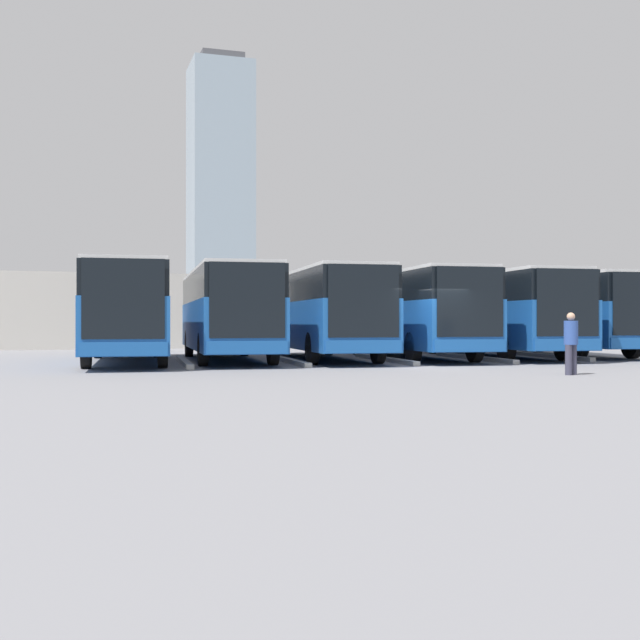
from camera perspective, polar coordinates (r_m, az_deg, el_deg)
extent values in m
plane|color=gray|center=(25.91, 7.87, -3.31)|extent=(600.00, 600.00, 0.00)
cube|color=#19519E|center=(36.06, 16.51, -0.32)|extent=(3.58, 12.02, 1.72)
cube|color=black|center=(36.08, 16.51, 1.88)|extent=(3.52, 11.84, 1.06)
cube|color=silver|center=(36.11, 16.51, 2.82)|extent=(3.43, 11.54, 0.12)
cylinder|color=black|center=(33.55, 21.29, -1.65)|extent=(0.39, 1.11, 1.09)
cylinder|color=black|center=(32.32, 17.92, -1.71)|extent=(0.39, 1.11, 1.09)
cylinder|color=black|center=(39.84, 15.37, -1.41)|extent=(0.39, 1.11, 1.09)
cylinder|color=black|center=(38.81, 12.38, -1.44)|extent=(0.39, 1.11, 1.09)
cube|color=#B2B2AD|center=(33.60, 15.64, -2.45)|extent=(0.84, 7.14, 0.15)
cube|color=#19519E|center=(33.44, 12.13, -0.34)|extent=(3.58, 12.02, 1.72)
cube|color=black|center=(33.46, 12.13, 2.04)|extent=(3.52, 11.84, 1.06)
cube|color=black|center=(28.17, 17.22, 1.20)|extent=(2.28, 0.23, 2.28)
cube|color=#19519E|center=(28.17, 17.22, -1.68)|extent=(2.46, 0.27, 0.40)
cube|color=silver|center=(33.49, 12.13, 3.04)|extent=(3.43, 11.54, 0.12)
cylinder|color=black|center=(30.71, 16.96, -1.79)|extent=(0.39, 1.11, 1.09)
cylinder|color=black|center=(29.64, 13.11, -1.85)|extent=(0.39, 1.11, 1.09)
cylinder|color=black|center=(37.27, 11.35, -1.50)|extent=(0.39, 1.11, 1.09)
cylinder|color=black|center=(36.39, 8.05, -1.53)|extent=(0.39, 1.11, 1.09)
cube|color=#B2B2AD|center=(31.03, 10.84, -2.64)|extent=(0.84, 7.14, 0.15)
cube|color=#19519E|center=(31.84, 6.39, -0.35)|extent=(3.58, 12.02, 1.72)
cube|color=black|center=(31.87, 6.39, 2.14)|extent=(3.52, 11.84, 1.06)
cube|color=black|center=(26.31, 10.64, 1.29)|extent=(2.28, 0.23, 2.28)
cube|color=#19519E|center=(26.31, 10.64, -1.80)|extent=(2.46, 0.27, 0.40)
cube|color=silver|center=(31.89, 6.39, 3.20)|extent=(3.43, 11.54, 0.12)
cylinder|color=black|center=(28.85, 10.94, -1.90)|extent=(0.39, 1.11, 1.09)
cylinder|color=black|center=(28.01, 6.64, -1.96)|extent=(0.39, 1.11, 1.09)
cylinder|color=black|center=(35.70, 6.20, -1.56)|extent=(0.39, 1.11, 1.09)
cylinder|color=black|center=(35.02, 2.64, -1.59)|extent=(0.39, 1.11, 1.09)
cube|color=#B2B2AD|center=(29.53, 4.56, -2.77)|extent=(0.84, 7.14, 0.15)
cube|color=#19519E|center=(30.63, 0.09, -0.36)|extent=(3.58, 12.02, 1.72)
cube|color=black|center=(30.66, 0.09, 2.23)|extent=(3.52, 11.84, 1.06)
cube|color=black|center=(24.89, 3.14, 1.37)|extent=(2.28, 0.23, 2.28)
cube|color=#19519E|center=(24.89, 3.14, -1.89)|extent=(2.46, 0.27, 0.40)
cube|color=silver|center=(30.69, 0.09, 3.33)|extent=(3.43, 11.54, 0.12)
cylinder|color=black|center=(27.39, 4.15, -2.00)|extent=(0.39, 1.11, 1.09)
cylinder|color=black|center=(26.82, -0.55, -2.04)|extent=(0.39, 1.11, 1.09)
cylinder|color=black|center=(34.48, 0.60, -1.61)|extent=(0.39, 1.11, 1.09)
cylinder|color=black|center=(34.03, -3.17, -1.63)|extent=(0.39, 1.11, 1.09)
cube|color=#B2B2AD|center=(28.45, -2.32, -2.87)|extent=(0.84, 7.14, 0.15)
cube|color=#19519E|center=(29.95, -6.68, -0.37)|extent=(3.58, 12.02, 1.72)
cube|color=black|center=(29.98, -6.68, 2.29)|extent=(3.52, 11.84, 1.06)
cube|color=black|center=(24.06, -5.18, 1.42)|extent=(2.28, 0.23, 2.28)
cube|color=#19519E|center=(24.06, -5.18, -1.95)|extent=(2.46, 0.27, 0.40)
cube|color=silver|center=(30.01, -6.68, 3.41)|extent=(3.43, 11.54, 0.12)
cylinder|color=black|center=(26.48, -3.37, -2.06)|extent=(0.39, 1.11, 1.09)
cylinder|color=black|center=(26.20, -8.33, -2.08)|extent=(0.39, 1.11, 1.09)
cylinder|color=black|center=(33.74, -5.40, -1.64)|extent=(0.39, 1.11, 1.09)
cylinder|color=black|center=(33.53, -9.30, -1.65)|extent=(0.39, 1.11, 1.09)
cube|color=#B2B2AD|center=(27.93, -9.66, -2.92)|extent=(0.84, 7.14, 0.15)
cube|color=#19519E|center=(29.13, -13.59, -0.37)|extent=(3.58, 12.02, 1.72)
cube|color=black|center=(29.16, -13.59, 2.36)|extent=(3.52, 11.84, 1.06)
cube|color=black|center=(23.20, -13.80, 1.48)|extent=(2.28, 0.23, 2.28)
cube|color=#19519E|center=(23.20, -13.80, -2.02)|extent=(2.46, 0.27, 0.40)
cube|color=silver|center=(29.19, -13.59, 3.51)|extent=(3.43, 11.54, 0.12)
cylinder|color=black|center=(25.48, -11.13, -2.14)|extent=(0.39, 1.11, 1.09)
cylinder|color=black|center=(25.52, -16.29, -2.13)|extent=(0.39, 1.11, 1.09)
cylinder|color=black|center=(32.82, -11.49, -1.69)|extent=(0.39, 1.11, 1.09)
cylinder|color=black|center=(32.85, -15.50, -1.68)|extent=(0.39, 1.11, 1.09)
cylinder|color=#38384C|center=(22.61, 17.27, -2.73)|extent=(0.24, 0.24, 0.82)
cylinder|color=#38384C|center=(22.78, 17.57, -2.71)|extent=(0.24, 0.24, 0.82)
cylinder|color=#2D4C99|center=(22.67, 17.41, -0.87)|extent=(0.48, 0.48, 0.65)
sphere|color=tan|center=(22.67, 17.41, 0.23)|extent=(0.22, 0.22, 0.22)
cube|color=beige|center=(49.42, -4.56, 0.54)|extent=(35.40, 10.08, 4.02)
cube|color=silver|center=(55.86, -6.07, 2.27)|extent=(35.40, 3.00, 0.24)
cylinder|color=slate|center=(60.54, 5.29, 0.30)|extent=(0.20, 0.20, 3.77)
cylinder|color=slate|center=(55.81, -18.87, 0.34)|extent=(0.20, 0.20, 3.77)
cube|color=#93A8B7|center=(229.02, -7.11, 8.75)|extent=(16.80, 16.80, 73.54)
cube|color=#4C4C51|center=(237.86, -7.11, 17.83)|extent=(11.76, 11.76, 2.40)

